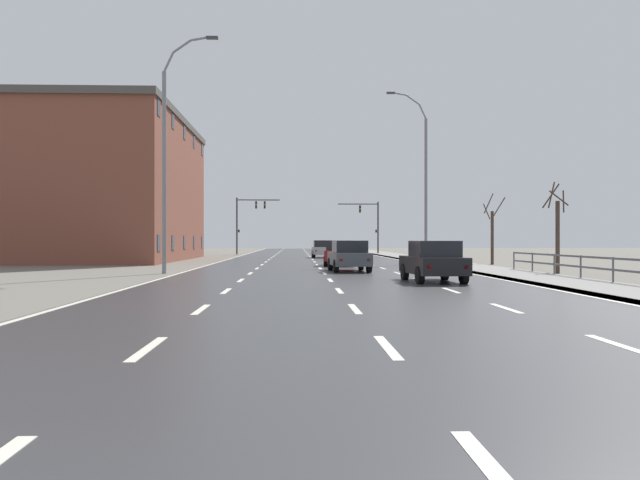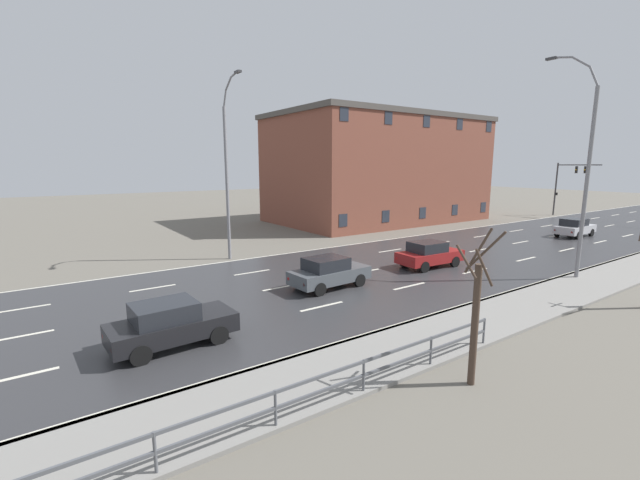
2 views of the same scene
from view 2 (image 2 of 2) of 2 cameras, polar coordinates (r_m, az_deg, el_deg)
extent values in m
cube|color=#666056|center=(34.28, 23.68, -0.88)|extent=(160.00, 160.00, 0.12)
cube|color=#303033|center=(44.82, 31.87, 0.97)|extent=(14.00, 120.00, 0.02)
cube|color=beige|center=(21.97, -35.95, -7.70)|extent=(0.16, 2.20, 0.01)
cube|color=beige|center=(22.38, -21.99, -6.15)|extent=(0.16, 2.20, 0.01)
cube|color=beige|center=(24.03, -9.32, -4.42)|extent=(0.16, 2.20, 0.01)
cube|color=beige|center=(26.68, 1.23, -2.80)|extent=(0.16, 2.20, 0.01)
cube|color=beige|center=(30.08, 9.62, -1.44)|extent=(0.16, 2.20, 0.01)
cube|color=beige|center=(34.01, 16.18, -0.35)|extent=(0.16, 2.20, 0.01)
cube|color=beige|center=(38.29, 21.34, 0.50)|extent=(0.16, 2.20, 0.01)
cube|color=beige|center=(42.83, 25.43, 1.18)|extent=(0.16, 2.20, 0.01)
cube|color=beige|center=(47.54, 28.72, 1.72)|extent=(0.16, 2.20, 0.01)
cube|color=beige|center=(52.39, 31.41, 2.16)|extent=(0.16, 2.20, 0.01)
cube|color=beige|center=(57.34, 33.65, 2.52)|extent=(0.16, 2.20, 0.01)
cube|color=beige|center=(62.36, 35.53, 2.82)|extent=(0.16, 2.20, 0.01)
cube|color=beige|center=(67.44, 37.12, 3.07)|extent=(0.16, 2.20, 0.01)
cube|color=beige|center=(18.64, -36.15, -10.70)|extent=(0.16, 2.20, 0.01)
cube|color=beige|center=(19.12, -19.65, -8.77)|extent=(0.16, 2.20, 0.01)
cube|color=beige|center=(21.02, -5.22, -6.47)|extent=(0.16, 2.20, 0.01)
cube|color=beige|center=(24.01, 6.12, -4.35)|extent=(0.16, 2.20, 0.01)
cube|color=beige|center=(27.74, 14.64, -2.63)|extent=(0.16, 2.20, 0.01)
cube|color=beige|center=(31.95, 21.02, -1.30)|extent=(0.16, 2.20, 0.01)
cube|color=beige|center=(36.48, 25.86, -0.28)|extent=(0.16, 2.20, 0.01)
cube|color=beige|center=(41.21, 29.61, 0.51)|extent=(0.16, 2.20, 0.01)
cube|color=beige|center=(46.10, 32.58, 1.13)|extent=(0.16, 2.20, 0.01)
cube|color=beige|center=(51.08, 34.97, 1.64)|extent=(0.16, 2.20, 0.01)
cube|color=beige|center=(56.15, 36.94, 2.05)|extent=(0.16, 2.20, 0.01)
cube|color=beige|center=(15.38, -36.45, -14.99)|extent=(0.16, 2.20, 0.01)
cube|color=beige|center=(15.95, -16.30, -12.42)|extent=(0.16, 2.20, 0.01)
cube|color=beige|center=(18.19, 0.26, -9.12)|extent=(0.16, 2.20, 0.01)
cube|color=beige|center=(21.58, 12.20, -6.22)|extent=(0.16, 2.20, 0.01)
cube|color=beige|center=(25.66, 20.55, -4.00)|extent=(0.16, 2.20, 0.01)
cube|color=beige|center=(30.17, 26.48, -2.36)|extent=(0.16, 2.20, 0.01)
cube|color=beige|center=(34.92, 30.82, -1.14)|extent=(0.16, 2.20, 0.01)
cube|color=beige|center=(39.85, 34.11, -0.22)|extent=(0.16, 2.20, 0.01)
cube|color=beige|center=(44.88, 36.66, 0.51)|extent=(0.16, 2.20, 0.01)
cube|color=beige|center=(47.92, 24.40, 2.13)|extent=(0.16, 120.00, 0.01)
cylinder|color=#515459|center=(9.65, -21.72, -25.78)|extent=(0.07, 0.07, 1.00)
cylinder|color=#515459|center=(10.38, -6.14, -22.24)|extent=(0.07, 0.07, 1.00)
cylinder|color=#515459|center=(11.68, 6.01, -18.26)|extent=(0.07, 0.07, 1.00)
cylinder|color=#515459|center=(13.38, 15.00, -14.68)|extent=(0.07, 0.07, 1.00)
cylinder|color=#515459|center=(15.36, 21.61, -11.73)|extent=(0.07, 0.07, 1.00)
cylinder|color=slate|center=(25.68, 32.79, 6.22)|extent=(0.20, 0.20, 9.94)
cylinder|color=slate|center=(26.12, 33.53, 18.28)|extent=(0.56, 0.11, 1.04)
cylinder|color=slate|center=(26.54, 32.27, 20.03)|extent=(0.96, 0.11, 0.72)
cylinder|color=slate|center=(27.04, 30.32, 20.88)|extent=(1.10, 0.11, 0.30)
cube|color=#333335|center=(27.29, 29.24, 20.95)|extent=(0.56, 0.24, 0.12)
cylinder|color=slate|center=(27.19, -12.67, 7.37)|extent=(0.20, 0.20, 9.60)
cylinder|color=slate|center=(27.25, -12.95, 18.47)|extent=(0.53, 0.11, 0.97)
cylinder|color=slate|center=(26.79, -12.48, 20.27)|extent=(0.90, 0.11, 0.68)
cylinder|color=slate|center=(26.03, -11.70, 21.45)|extent=(1.02, 0.11, 0.29)
cube|color=#333335|center=(25.59, -11.23, 21.76)|extent=(0.56, 0.24, 0.12)
cylinder|color=#38383A|center=(58.20, 29.66, 6.09)|extent=(0.18, 0.18, 6.31)
cylinder|color=#38383A|center=(57.12, 32.08, 8.75)|extent=(4.75, 0.12, 0.12)
cube|color=black|center=(57.22, 31.81, 8.22)|extent=(0.20, 0.28, 0.80)
sphere|color=#2D2D2D|center=(57.08, 31.77, 8.48)|extent=(0.14, 0.14, 0.14)
sphere|color=#F2AD19|center=(57.08, 31.75, 8.22)|extent=(0.14, 0.14, 0.14)
sphere|color=#2D2D2D|center=(57.09, 31.72, 7.96)|extent=(0.14, 0.14, 0.14)
cube|color=black|center=(56.84, 32.69, 8.13)|extent=(0.20, 0.28, 0.80)
sphere|color=#2D2D2D|center=(56.70, 32.65, 8.40)|extent=(0.14, 0.14, 0.14)
sphere|color=#F2AD19|center=(56.70, 32.63, 8.14)|extent=(0.14, 0.14, 0.14)
sphere|color=#2D2D2D|center=(56.70, 32.60, 7.88)|extent=(0.14, 0.14, 0.14)
cube|color=black|center=(58.09, 29.79, 5.53)|extent=(0.18, 0.12, 0.32)
cube|color=#B7B7BC|center=(41.67, 31.63, 1.29)|extent=(1.82, 4.13, 0.64)
cube|color=black|center=(41.37, 31.58, 2.11)|extent=(1.59, 2.02, 0.60)
cube|color=slate|center=(42.24, 32.09, 2.17)|extent=(1.41, 0.10, 0.51)
cylinder|color=black|center=(42.58, 33.26, 0.86)|extent=(0.23, 0.66, 0.66)
cylinder|color=black|center=(43.19, 31.28, 1.16)|extent=(0.23, 0.66, 0.66)
cylinder|color=black|center=(40.25, 31.92, 0.53)|extent=(0.23, 0.66, 0.66)
cylinder|color=black|center=(40.88, 29.85, 0.86)|extent=(0.23, 0.66, 0.66)
cube|color=red|center=(40.09, 29.62, 1.18)|extent=(0.16, 0.04, 0.14)
cube|color=red|center=(39.56, 31.34, 0.92)|extent=(0.16, 0.04, 0.14)
cube|color=#474C51|center=(20.79, 1.36, -4.82)|extent=(1.99, 4.19, 0.64)
cube|color=black|center=(20.48, 0.82, -3.26)|extent=(1.67, 2.09, 0.60)
cube|color=slate|center=(21.08, 2.84, -2.94)|extent=(1.41, 0.16, 0.51)
cylinder|color=black|center=(21.10, 5.44, -5.54)|extent=(0.26, 0.67, 0.66)
cylinder|color=black|center=(22.26, 2.58, -4.66)|extent=(0.26, 0.67, 0.66)
cylinder|color=black|center=(19.51, -0.06, -6.81)|extent=(0.26, 0.67, 0.66)
cylinder|color=black|center=(20.76, -2.80, -5.77)|extent=(0.26, 0.67, 0.66)
cube|color=red|center=(20.15, -4.34, -5.34)|extent=(0.16, 0.05, 0.14)
cube|color=red|center=(19.10, -2.15, -6.20)|extent=(0.16, 0.05, 0.14)
cube|color=maroon|center=(25.76, 14.88, -2.20)|extent=(1.98, 4.19, 0.64)
cube|color=black|center=(25.46, 14.55, -0.90)|extent=(1.67, 2.08, 0.60)
cube|color=slate|center=(26.15, 16.00, -0.73)|extent=(1.41, 0.16, 0.51)
cylinder|color=black|center=(26.23, 18.05, -2.86)|extent=(0.26, 0.67, 0.66)
cylinder|color=black|center=(27.28, 15.48, -2.23)|extent=(0.26, 0.67, 0.66)
cylinder|color=black|center=(24.39, 14.14, -3.63)|extent=(0.26, 0.67, 0.66)
cylinder|color=black|center=(25.52, 11.55, -2.91)|extent=(0.26, 0.67, 0.66)
cube|color=red|center=(24.84, 10.53, -2.48)|extent=(0.16, 0.05, 0.14)
cube|color=red|center=(23.90, 12.64, -3.06)|extent=(0.16, 0.05, 0.14)
cube|color=black|center=(15.16, -19.56, -11.27)|extent=(1.96, 4.18, 0.64)
cube|color=black|center=(14.89, -20.63, -9.21)|extent=(1.65, 2.07, 0.60)
cube|color=slate|center=(15.16, -17.16, -8.72)|extent=(1.41, 0.15, 0.51)
cylinder|color=black|center=(14.97, -13.77, -12.57)|extent=(0.25, 0.67, 0.66)
cylinder|color=black|center=(16.37, -16.08, -10.65)|extent=(0.25, 0.67, 0.66)
cylinder|color=black|center=(14.27, -23.46, -14.34)|extent=(0.25, 0.67, 0.66)
cylinder|color=black|center=(15.73, -24.93, -12.12)|extent=(0.25, 0.67, 0.66)
cube|color=red|center=(15.36, -27.71, -11.61)|extent=(0.16, 0.05, 0.14)
cube|color=red|center=(14.15, -26.76, -13.40)|extent=(0.16, 0.05, 0.14)
cube|color=brown|center=(46.65, 7.90, 9.34)|extent=(13.44, 22.19, 10.74)
cube|color=#4C4742|center=(46.90, 8.07, 16.22)|extent=(13.71, 22.64, 0.50)
cube|color=#282D38|center=(35.42, 3.20, 2.71)|extent=(0.04, 0.90, 1.10)
cube|color=#282D38|center=(38.62, 9.04, 3.23)|extent=(0.04, 0.90, 1.10)
cube|color=#282D38|center=(42.16, 13.94, 3.64)|extent=(0.04, 0.90, 1.10)
cube|color=#282D38|center=(45.96, 18.06, 3.96)|extent=(0.04, 0.90, 1.10)
cube|color=#282D38|center=(49.96, 21.54, 4.22)|extent=(0.04, 0.90, 1.10)
cube|color=#282D38|center=(35.34, 3.35, 16.89)|extent=(0.04, 0.90, 1.10)
cube|color=#282D38|center=(38.55, 9.42, 16.22)|extent=(0.04, 0.90, 1.10)
cube|color=#282D38|center=(42.09, 14.47, 15.53)|extent=(0.04, 0.90, 1.10)
cube|color=#282D38|center=(45.90, 18.69, 14.86)|extent=(0.04, 0.90, 1.10)
cube|color=#282D38|center=(49.91, 22.22, 14.24)|extent=(0.04, 0.90, 1.10)
cylinder|color=#423328|center=(12.34, 20.51, -10.97)|extent=(0.20, 0.20, 3.47)
cylinder|color=#423328|center=(11.55, 19.47, -2.78)|extent=(0.87, 0.31, 0.77)
cylinder|color=#423328|center=(12.25, 21.81, -1.43)|extent=(0.98, 0.38, 1.23)
cylinder|color=#423328|center=(11.63, 21.65, -3.56)|extent=(0.30, 0.54, 1.05)
cylinder|color=#423328|center=(12.08, 20.96, -1.38)|extent=(0.52, 0.48, 1.31)
camera|label=1|loc=(29.01, -81.61, -7.49)|focal=37.15mm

